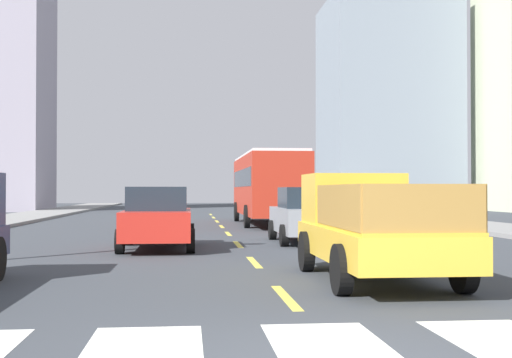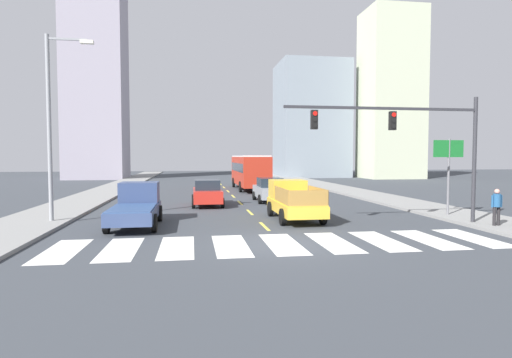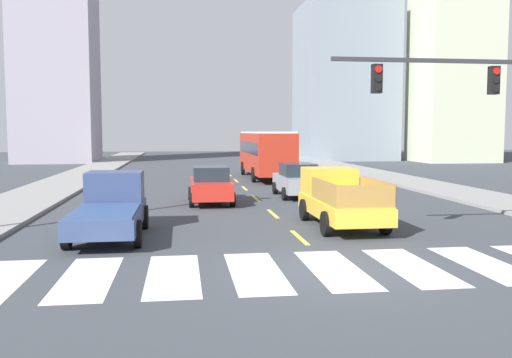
# 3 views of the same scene
# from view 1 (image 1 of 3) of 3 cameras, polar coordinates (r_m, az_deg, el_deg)

# --- Properties ---
(lane_dash_0) EXTENTS (0.16, 2.40, 0.01)m
(lane_dash_0) POSITION_cam_1_polar(r_m,az_deg,el_deg) (10.38, 2.54, -9.96)
(lane_dash_0) COLOR gold
(lane_dash_0) RESTS_ON ground
(lane_dash_1) EXTENTS (0.16, 2.40, 0.01)m
(lane_dash_1) POSITION_cam_1_polar(r_m,az_deg,el_deg) (15.31, -0.17, -7.05)
(lane_dash_1) COLOR gold
(lane_dash_1) RESTS_ON ground
(lane_dash_2) EXTENTS (0.16, 2.40, 0.01)m
(lane_dash_2) POSITION_cam_1_polar(r_m,az_deg,el_deg) (20.27, -1.54, -5.56)
(lane_dash_2) COLOR gold
(lane_dash_2) RESTS_ON ground
(lane_dash_3) EXTENTS (0.16, 2.40, 0.01)m
(lane_dash_3) POSITION_cam_1_polar(r_m,az_deg,el_deg) (25.24, -2.37, -4.65)
(lane_dash_3) COLOR gold
(lane_dash_3) RESTS_ON ground
(lane_dash_4) EXTENTS (0.16, 2.40, 0.01)m
(lane_dash_4) POSITION_cam_1_polar(r_m,az_deg,el_deg) (30.23, -2.93, -4.04)
(lane_dash_4) COLOR gold
(lane_dash_4) RESTS_ON ground
(lane_dash_5) EXTENTS (0.16, 2.40, 0.01)m
(lane_dash_5) POSITION_cam_1_polar(r_m,az_deg,el_deg) (35.22, -3.32, -3.60)
(lane_dash_5) COLOR gold
(lane_dash_5) RESTS_ON ground
(lane_dash_6) EXTENTS (0.16, 2.40, 0.01)m
(lane_dash_6) POSITION_cam_1_polar(r_m,az_deg,el_deg) (40.21, -3.62, -3.27)
(lane_dash_6) COLOR gold
(lane_dash_6) RESTS_ON ground
(lane_dash_7) EXTENTS (0.16, 2.40, 0.01)m
(lane_dash_7) POSITION_cam_1_polar(r_m,az_deg,el_deg) (45.20, -3.85, -3.02)
(lane_dash_7) COLOR gold
(lane_dash_7) RESTS_ON ground
(pickup_stakebed) EXTENTS (2.18, 5.20, 1.96)m
(pickup_stakebed) POSITION_cam_1_polar(r_m,az_deg,el_deg) (12.71, 9.53, -4.06)
(pickup_stakebed) COLOR gold
(pickup_stakebed) RESTS_ON ground
(city_bus) EXTENTS (2.72, 10.80, 3.32)m
(city_bus) POSITION_cam_1_polar(r_m,az_deg,el_deg) (32.09, 0.99, -0.38)
(city_bus) COLOR #AE2B1A
(city_bus) RESTS_ON ground
(sedan_near_left) EXTENTS (2.02, 4.40, 1.72)m
(sedan_near_left) POSITION_cam_1_polar(r_m,az_deg,el_deg) (18.81, -8.31, -3.29)
(sedan_near_left) COLOR red
(sedan_near_left) RESTS_ON ground
(sedan_near_right) EXTENTS (2.02, 4.40, 1.72)m
(sedan_near_right) POSITION_cam_1_polar(r_m,az_deg,el_deg) (20.97, 4.33, -3.06)
(sedan_near_right) COLOR gray
(sedan_near_right) RESTS_ON ground
(block_mid_left) EXTENTS (10.44, 10.01, 18.01)m
(block_mid_left) POSITION_cam_1_polar(r_m,az_deg,el_deg) (59.87, 10.93, 6.14)
(block_mid_left) COLOR gray
(block_mid_left) RESTS_ON ground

